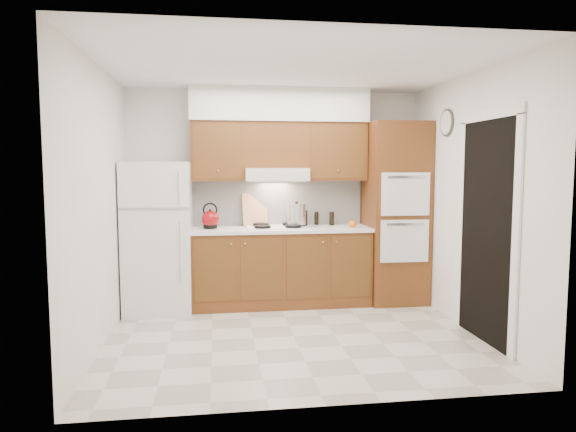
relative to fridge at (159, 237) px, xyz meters
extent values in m
plane|color=beige|center=(1.41, -1.14, -0.86)|extent=(3.60, 3.60, 0.00)
plane|color=white|center=(1.41, -1.14, 1.74)|extent=(3.60, 3.60, 0.00)
cube|color=white|center=(1.41, 0.36, 0.44)|extent=(3.60, 0.02, 2.60)
cube|color=white|center=(-0.40, -1.14, 0.44)|extent=(0.02, 3.00, 2.60)
cube|color=white|center=(3.21, -1.14, 0.44)|extent=(0.02, 3.00, 2.60)
cube|color=white|center=(0.00, 0.00, 0.00)|extent=(0.75, 0.72, 1.72)
cube|color=brown|center=(1.43, 0.06, -0.41)|extent=(2.11, 0.60, 0.90)
cube|color=white|center=(1.43, 0.05, 0.06)|extent=(2.13, 0.62, 0.04)
cube|color=white|center=(1.43, 0.34, 0.36)|extent=(2.11, 0.03, 0.56)
cube|color=brown|center=(2.85, 0.03, 0.24)|extent=(0.70, 0.65, 2.20)
cube|color=brown|center=(0.69, 0.19, 0.99)|extent=(0.63, 0.33, 0.70)
cube|color=brown|center=(2.12, 0.19, 0.99)|extent=(0.73, 0.33, 0.70)
cube|color=silver|center=(1.38, 0.13, 0.71)|extent=(0.75, 0.45, 0.15)
cube|color=brown|center=(1.38, 0.19, 1.06)|extent=(0.75, 0.33, 0.55)
cube|color=silver|center=(1.43, 0.18, 1.54)|extent=(2.13, 0.36, 0.40)
cube|color=white|center=(1.38, 0.07, 0.09)|extent=(0.74, 0.50, 0.01)
cube|color=black|center=(3.19, -1.49, 0.19)|extent=(0.02, 0.90, 2.10)
cylinder|color=#3F3833|center=(3.19, -0.59, 1.29)|extent=(0.02, 0.30, 0.30)
sphere|color=maroon|center=(0.59, 0.05, 0.19)|extent=(0.24, 0.24, 0.20)
cube|color=tan|center=(1.13, 0.31, 0.28)|extent=(0.32, 0.16, 0.40)
cylinder|color=silver|center=(1.63, 0.13, 0.23)|extent=(0.29, 0.29, 0.24)
cylinder|color=black|center=(1.75, 0.20, 0.18)|extent=(0.06, 0.06, 0.19)
cylinder|color=black|center=(1.91, 0.31, 0.16)|extent=(0.06, 0.06, 0.16)
cylinder|color=black|center=(2.09, 0.22, 0.16)|extent=(0.06, 0.06, 0.17)
sphere|color=orange|center=(2.29, 0.00, 0.12)|extent=(0.09, 0.09, 0.08)
sphere|color=orange|center=(2.30, -0.04, 0.12)|extent=(0.09, 0.09, 0.08)
camera|label=1|loc=(0.66, -6.00, 0.80)|focal=32.00mm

